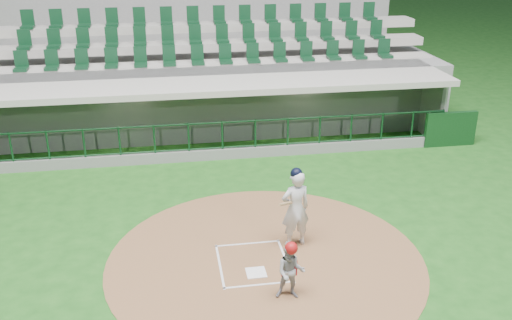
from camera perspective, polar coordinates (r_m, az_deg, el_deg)
The scene contains 8 objects.
ground at distance 13.28m, azimuth -0.49°, elevation -9.62°, with size 120.00×120.00×0.00m, color #184C15.
dirt_circle at distance 13.15m, azimuth 0.96°, elevation -9.94°, with size 7.20×7.20×0.01m, color brown.
home_plate at distance 12.69m, azimuth 0.01°, elevation -11.20°, with size 0.43×0.43×0.02m, color white.
batter_box_chalk at distance 13.02m, azimuth -0.28°, elevation -10.25°, with size 1.55×1.80×0.01m.
dugout_structure at distance 19.95m, azimuth -3.97°, elevation 4.69°, with size 16.40×3.70×3.00m.
seating_deck at distance 22.79m, azimuth -4.79°, elevation 8.14°, with size 17.00×6.72×5.15m.
batter at distance 13.27m, azimuth 3.96°, elevation -4.76°, with size 0.92×0.93×1.98m.
catcher at distance 11.65m, azimuth 3.48°, elevation -10.98°, with size 0.67×0.57×1.29m.
Camera 1 is at (-1.71, -11.10, 7.08)m, focal length 40.00 mm.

